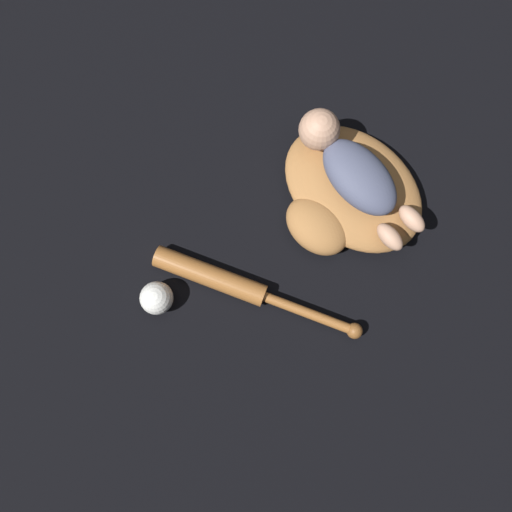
# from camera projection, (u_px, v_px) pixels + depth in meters

# --- Properties ---
(ground_plane) EXTENTS (6.00, 6.00, 0.00)m
(ground_plane) POSITION_uv_depth(u_px,v_px,m) (328.00, 191.00, 1.22)
(ground_plane) COLOR black
(baseball_glove) EXTENTS (0.42, 0.38, 0.08)m
(baseball_glove) POSITION_uv_depth(u_px,v_px,m) (347.00, 194.00, 1.18)
(baseball_glove) COLOR #A8703D
(baseball_glove) RESTS_ON ground
(baby_figure) EXTENTS (0.37, 0.15, 0.09)m
(baby_figure) POSITION_uv_depth(u_px,v_px,m) (351.00, 167.00, 1.11)
(baby_figure) COLOR #4C516B
(baby_figure) RESTS_ON baseball_glove
(baseball_bat) EXTENTS (0.42, 0.34, 0.05)m
(baseball_bat) POSITION_uv_depth(u_px,v_px,m) (231.00, 284.00, 1.15)
(baseball_bat) COLOR #9E602D
(baseball_bat) RESTS_ON ground
(baseball) EXTENTS (0.08, 0.08, 0.08)m
(baseball) POSITION_uv_depth(u_px,v_px,m) (157.00, 298.00, 1.13)
(baseball) COLOR white
(baseball) RESTS_ON ground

